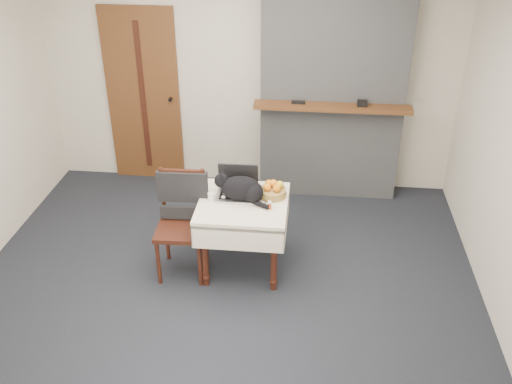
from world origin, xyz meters
TOP-DOWN VIEW (x-y plane):
  - ground at (0.00, 0.00)m, footprint 4.50×4.50m
  - room_shell at (0.00, 0.46)m, footprint 4.52×4.01m
  - door at (-1.20, 1.97)m, footprint 0.82×0.10m
  - chimney at (0.90, 1.85)m, footprint 1.62×0.48m
  - side_table at (0.14, 0.30)m, footprint 0.78×0.78m
  - laptop at (0.07, 0.42)m, footprint 0.36×0.31m
  - cat at (0.13, 0.32)m, footprint 0.51×0.30m
  - cream_jar at (-0.14, 0.29)m, footprint 0.06×0.06m
  - pill_bottle at (0.38, 0.20)m, footprint 0.04×0.04m
  - fruit_basket at (0.39, 0.43)m, footprint 0.24×0.24m
  - desk_clutter at (0.37, 0.36)m, footprint 0.09×0.10m
  - chair at (-0.40, 0.26)m, footprint 0.45×0.44m

SIDE VIEW (x-z plane):
  - ground at x=0.00m, z-range 0.00..0.00m
  - side_table at x=0.14m, z-range 0.24..0.94m
  - chair at x=-0.40m, z-range 0.13..1.10m
  - desk_clutter at x=0.37m, z-range 0.70..0.71m
  - cream_jar at x=-0.14m, z-range 0.70..0.77m
  - pill_bottle at x=0.38m, z-range 0.70..0.77m
  - fruit_basket at x=0.39m, z-range 0.69..0.82m
  - laptop at x=0.07m, z-range 0.63..0.90m
  - cat at x=0.13m, z-range 0.68..0.94m
  - door at x=-1.20m, z-range 0.00..2.00m
  - chimney at x=0.90m, z-range 0.00..2.60m
  - room_shell at x=0.00m, z-range 0.46..3.07m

